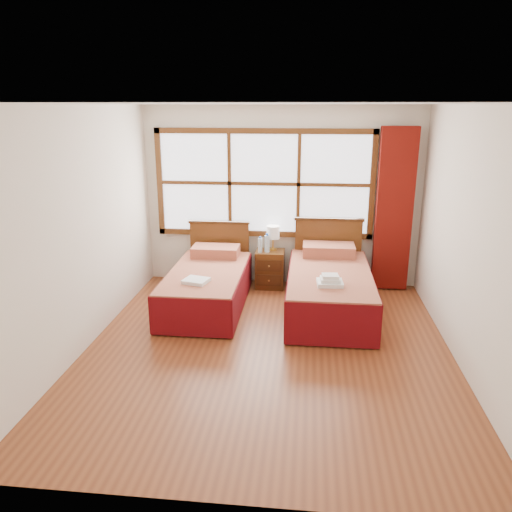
# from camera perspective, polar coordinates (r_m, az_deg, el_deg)

# --- Properties ---
(floor) EXTENTS (4.50, 4.50, 0.00)m
(floor) POSITION_cam_1_polar(r_m,az_deg,el_deg) (5.60, 1.32, -10.64)
(floor) COLOR brown
(floor) RESTS_ON ground
(ceiling) EXTENTS (4.50, 4.50, 0.00)m
(ceiling) POSITION_cam_1_polar(r_m,az_deg,el_deg) (4.97, 1.53, 17.02)
(ceiling) COLOR white
(ceiling) RESTS_ON wall_back
(wall_back) EXTENTS (4.00, 0.00, 4.00)m
(wall_back) POSITION_cam_1_polar(r_m,az_deg,el_deg) (7.33, 2.90, 6.73)
(wall_back) COLOR silver
(wall_back) RESTS_ON floor
(wall_left) EXTENTS (0.00, 4.50, 4.50)m
(wall_left) POSITION_cam_1_polar(r_m,az_deg,el_deg) (5.65, -19.25, 2.76)
(wall_left) COLOR silver
(wall_left) RESTS_ON floor
(wall_right) EXTENTS (0.00, 4.50, 4.50)m
(wall_right) POSITION_cam_1_polar(r_m,az_deg,el_deg) (5.36, 23.26, 1.58)
(wall_right) COLOR silver
(wall_right) RESTS_ON floor
(window) EXTENTS (3.16, 0.06, 1.56)m
(window) POSITION_cam_1_polar(r_m,az_deg,el_deg) (7.28, 0.92, 8.27)
(window) COLOR white
(window) RESTS_ON wall_back
(curtain) EXTENTS (0.50, 0.16, 2.30)m
(curtain) POSITION_cam_1_polar(r_m,az_deg,el_deg) (7.30, 15.50, 5.06)
(curtain) COLOR maroon
(curtain) RESTS_ON wall_back
(bed_left) EXTENTS (0.98, 2.00, 0.95)m
(bed_left) POSITION_cam_1_polar(r_m,az_deg,el_deg) (6.69, -5.53, -3.29)
(bed_left) COLOR #3A1F0C
(bed_left) RESTS_ON floor
(bed_right) EXTENTS (1.06, 2.08, 1.03)m
(bed_right) POSITION_cam_1_polar(r_m,az_deg,el_deg) (6.56, 8.36, -3.58)
(bed_right) COLOR #3A1F0C
(bed_right) RESTS_ON floor
(nightstand) EXTENTS (0.41, 0.41, 0.55)m
(nightstand) POSITION_cam_1_polar(r_m,az_deg,el_deg) (7.34, 1.61, -1.50)
(nightstand) COLOR #563012
(nightstand) RESTS_ON floor
(towels_left) EXTENTS (0.34, 0.31, 0.04)m
(towels_left) POSITION_cam_1_polar(r_m,az_deg,el_deg) (6.15, -6.87, -2.82)
(towels_left) COLOR white
(towels_left) RESTS_ON bed_left
(towels_right) EXTENTS (0.32, 0.28, 0.13)m
(towels_right) POSITION_cam_1_polar(r_m,az_deg,el_deg) (5.95, 8.45, -2.82)
(towels_right) COLOR white
(towels_right) RESTS_ON bed_right
(lamp) EXTENTS (0.19, 0.19, 0.36)m
(lamp) POSITION_cam_1_polar(r_m,az_deg,el_deg) (7.25, 1.96, 2.64)
(lamp) COLOR gold
(lamp) RESTS_ON nightstand
(bottle_near) EXTENTS (0.06, 0.06, 0.24)m
(bottle_near) POSITION_cam_1_polar(r_m,az_deg,el_deg) (7.17, 0.48, 1.26)
(bottle_near) COLOR silver
(bottle_near) RESTS_ON nightstand
(bottle_far) EXTENTS (0.07, 0.07, 0.28)m
(bottle_far) POSITION_cam_1_polar(r_m,az_deg,el_deg) (7.18, 1.28, 1.44)
(bottle_far) COLOR silver
(bottle_far) RESTS_ON nightstand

